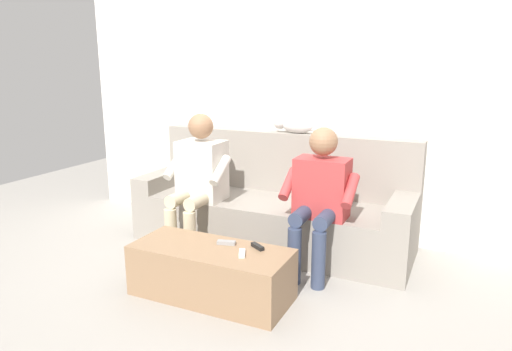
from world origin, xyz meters
TOP-DOWN VIEW (x-y plane):
  - ground_plane at (0.00, 0.60)m, footprint 8.00×8.00m
  - back_wall at (0.00, -0.59)m, footprint 4.50×0.06m
  - couch at (0.00, -0.15)m, footprint 2.37×0.78m
  - coffee_table at (0.00, 0.93)m, footprint 1.08×0.45m
  - person_left_seated at (-0.53, 0.25)m, footprint 0.54×0.49m
  - person_right_seated at (0.53, 0.22)m, footprint 0.52×0.54m
  - cat_on_backrest at (-0.08, -0.39)m, footprint 0.52×0.13m
  - remote_gray at (-0.07, 0.83)m, footprint 0.13×0.07m
  - remote_white at (-0.24, 0.95)m, footprint 0.08×0.12m
  - remote_black at (-0.29, 0.81)m, footprint 0.12×0.09m

SIDE VIEW (x-z plane):
  - ground_plane at x=0.00m, z-range 0.00..0.00m
  - coffee_table at x=0.00m, z-range 0.00..0.35m
  - couch at x=0.00m, z-range -0.16..0.79m
  - remote_white at x=-0.24m, z-range 0.35..0.37m
  - remote_gray at x=-0.07m, z-range 0.35..0.38m
  - remote_black at x=-0.29m, z-range 0.35..0.38m
  - person_left_seated at x=-0.53m, z-range 0.07..1.17m
  - person_right_seated at x=0.53m, z-range 0.07..1.21m
  - cat_on_backrest at x=-0.08m, z-range 0.95..1.10m
  - back_wall at x=0.00m, z-range 0.00..2.71m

